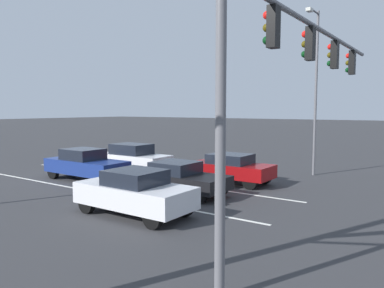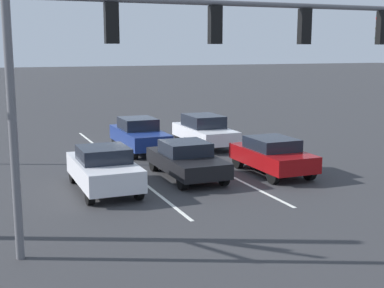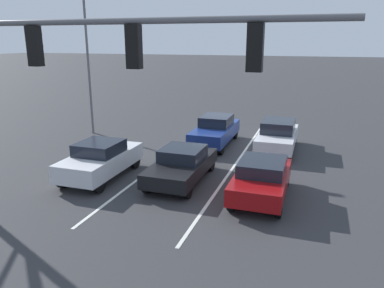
{
  "view_description": "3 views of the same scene",
  "coord_description": "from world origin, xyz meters",
  "px_view_note": "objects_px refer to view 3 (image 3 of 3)",
  "views": [
    {
      "loc": [
        12.43,
        15.89,
        3.6
      ],
      "look_at": [
        -1.09,
        6.41,
        2.07
      ],
      "focal_mm": 35.0,
      "sensor_mm": 36.0,
      "label": 1
    },
    {
      "loc": [
        7.28,
        24.98,
        4.9
      ],
      "look_at": [
        0.36,
        8.01,
        1.6
      ],
      "focal_mm": 50.0,
      "sensor_mm": 36.0,
      "label": 2
    },
    {
      "loc": [
        -5.08,
        20.05,
        5.63
      ],
      "look_at": [
        -0.38,
        6.03,
        1.5
      ],
      "focal_mm": 35.0,
      "sensor_mm": 36.0,
      "label": 3
    }
  ],
  "objects_px": {
    "car_white_leftlane_second": "(278,135)",
    "traffic_signal_gantry": "(16,67)",
    "car_maroon_leftlane_front": "(262,178)",
    "car_black_midlane_front": "(182,164)",
    "street_lamp_right_shoulder": "(91,54)",
    "car_navy_midlane_second": "(215,130)",
    "car_silver_rightlane_front": "(101,159)"
  },
  "relations": [
    {
      "from": "car_navy_midlane_second",
      "to": "car_white_leftlane_second",
      "type": "xyz_separation_m",
      "value": [
        -3.39,
        0.06,
        0.01
      ]
    },
    {
      "from": "car_silver_rightlane_front",
      "to": "car_white_leftlane_second",
      "type": "distance_m",
      "value": 9.23
    },
    {
      "from": "traffic_signal_gantry",
      "to": "car_maroon_leftlane_front",
      "type": "bearing_deg",
      "value": -136.63
    },
    {
      "from": "car_silver_rightlane_front",
      "to": "car_maroon_leftlane_front",
      "type": "bearing_deg",
      "value": -179.85
    },
    {
      "from": "car_silver_rightlane_front",
      "to": "car_white_leftlane_second",
      "type": "relative_size",
      "value": 0.93
    },
    {
      "from": "car_maroon_leftlane_front",
      "to": "street_lamp_right_shoulder",
      "type": "xyz_separation_m",
      "value": [
        11.23,
        -6.62,
        4.06
      ]
    },
    {
      "from": "car_maroon_leftlane_front",
      "to": "car_silver_rightlane_front",
      "type": "bearing_deg",
      "value": 0.15
    },
    {
      "from": "car_silver_rightlane_front",
      "to": "car_black_midlane_front",
      "type": "xyz_separation_m",
      "value": [
        -3.37,
        -0.71,
        -0.09
      ]
    },
    {
      "from": "street_lamp_right_shoulder",
      "to": "car_black_midlane_front",
      "type": "bearing_deg",
      "value": 143.0
    },
    {
      "from": "car_black_midlane_front",
      "to": "street_lamp_right_shoulder",
      "type": "bearing_deg",
      "value": -37.0
    },
    {
      "from": "car_maroon_leftlane_front",
      "to": "car_navy_midlane_second",
      "type": "relative_size",
      "value": 0.87
    },
    {
      "from": "car_white_leftlane_second",
      "to": "traffic_signal_gantry",
      "type": "height_order",
      "value": "traffic_signal_gantry"
    },
    {
      "from": "car_navy_midlane_second",
      "to": "street_lamp_right_shoulder",
      "type": "height_order",
      "value": "street_lamp_right_shoulder"
    },
    {
      "from": "car_maroon_leftlane_front",
      "to": "car_navy_midlane_second",
      "type": "bearing_deg",
      "value": -61.64
    },
    {
      "from": "traffic_signal_gantry",
      "to": "street_lamp_right_shoulder",
      "type": "height_order",
      "value": "street_lamp_right_shoulder"
    },
    {
      "from": "car_black_midlane_front",
      "to": "traffic_signal_gantry",
      "type": "distance_m",
      "value": 7.67
    },
    {
      "from": "car_black_midlane_front",
      "to": "car_navy_midlane_second",
      "type": "xyz_separation_m",
      "value": [
        0.15,
        -5.8,
        0.11
      ]
    },
    {
      "from": "car_maroon_leftlane_front",
      "to": "car_black_midlane_front",
      "type": "xyz_separation_m",
      "value": [
        3.36,
        -0.69,
        -0.06
      ]
    },
    {
      "from": "car_white_leftlane_second",
      "to": "traffic_signal_gantry",
      "type": "relative_size",
      "value": 0.36
    },
    {
      "from": "car_silver_rightlane_front",
      "to": "car_navy_midlane_second",
      "type": "bearing_deg",
      "value": -116.32
    },
    {
      "from": "traffic_signal_gantry",
      "to": "car_white_leftlane_second",
      "type": "bearing_deg",
      "value": -115.03
    },
    {
      "from": "car_white_leftlane_second",
      "to": "car_black_midlane_front",
      "type": "bearing_deg",
      "value": 60.55
    },
    {
      "from": "street_lamp_right_shoulder",
      "to": "car_navy_midlane_second",
      "type": "bearing_deg",
      "value": 179.02
    },
    {
      "from": "car_silver_rightlane_front",
      "to": "street_lamp_right_shoulder",
      "type": "xyz_separation_m",
      "value": [
        4.51,
        -6.64,
        4.03
      ]
    },
    {
      "from": "car_maroon_leftlane_front",
      "to": "car_white_leftlane_second",
      "type": "bearing_deg",
      "value": -88.94
    },
    {
      "from": "car_black_midlane_front",
      "to": "street_lamp_right_shoulder",
      "type": "xyz_separation_m",
      "value": [
        7.87,
        -5.93,
        4.12
      ]
    },
    {
      "from": "car_navy_midlane_second",
      "to": "traffic_signal_gantry",
      "type": "height_order",
      "value": "traffic_signal_gantry"
    },
    {
      "from": "car_navy_midlane_second",
      "to": "car_white_leftlane_second",
      "type": "relative_size",
      "value": 1.02
    },
    {
      "from": "car_black_midlane_front",
      "to": "car_navy_midlane_second",
      "type": "relative_size",
      "value": 0.94
    },
    {
      "from": "car_silver_rightlane_front",
      "to": "traffic_signal_gantry",
      "type": "bearing_deg",
      "value": 102.2
    },
    {
      "from": "car_white_leftlane_second",
      "to": "car_maroon_leftlane_front",
      "type": "bearing_deg",
      "value": 91.06
    },
    {
      "from": "car_black_midlane_front",
      "to": "traffic_signal_gantry",
      "type": "height_order",
      "value": "traffic_signal_gantry"
    }
  ]
}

